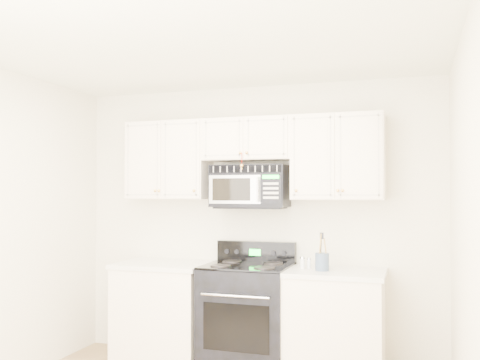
% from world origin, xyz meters
% --- Properties ---
extents(room, '(3.51, 3.51, 2.61)m').
position_xyz_m(room, '(0.00, 0.00, 1.30)').
color(room, '#A0834D').
rests_on(room, ground).
extents(base_cabinet_left, '(0.86, 0.65, 0.92)m').
position_xyz_m(base_cabinet_left, '(-0.80, 1.44, 0.43)').
color(base_cabinet_left, silver).
rests_on(base_cabinet_left, ground).
extents(base_cabinet_right, '(0.86, 0.65, 0.92)m').
position_xyz_m(base_cabinet_right, '(0.80, 1.44, 0.43)').
color(base_cabinet_right, silver).
rests_on(base_cabinet_right, ground).
extents(range, '(0.76, 0.69, 1.12)m').
position_xyz_m(range, '(0.03, 1.43, 0.48)').
color(range, black).
rests_on(range, ground).
extents(upper_cabinets, '(2.44, 0.37, 0.75)m').
position_xyz_m(upper_cabinets, '(-0.00, 1.58, 1.93)').
color(upper_cabinets, silver).
rests_on(upper_cabinets, ground).
extents(microwave, '(0.70, 0.40, 0.39)m').
position_xyz_m(microwave, '(0.01, 1.57, 1.64)').
color(microwave, black).
rests_on(microwave, ground).
extents(utensil_crock, '(0.12, 0.12, 0.32)m').
position_xyz_m(utensil_crock, '(0.71, 1.37, 1.00)').
color(utensil_crock, '#3C546D').
rests_on(utensil_crock, base_cabinet_right).
extents(shaker_salt, '(0.04, 0.04, 0.10)m').
position_xyz_m(shaker_salt, '(0.53, 1.45, 0.97)').
color(shaker_salt, silver).
rests_on(shaker_salt, base_cabinet_right).
extents(shaker_pepper, '(0.04, 0.04, 0.09)m').
position_xyz_m(shaker_pepper, '(0.58, 1.48, 0.96)').
color(shaker_pepper, silver).
rests_on(shaker_pepper, base_cabinet_right).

